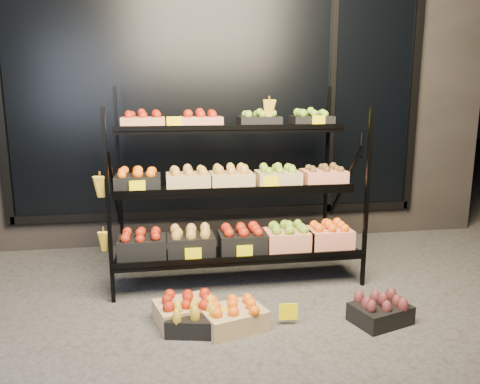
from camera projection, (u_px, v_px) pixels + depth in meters
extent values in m
plane|color=#514F4C|center=(247.00, 303.00, 3.63)|extent=(24.00, 24.00, 0.00)
cube|color=#2D2826|center=(210.00, 81.00, 5.79)|extent=(6.00, 2.00, 3.50)
cube|color=black|center=(221.00, 98.00, 4.84)|extent=(4.20, 0.04, 2.40)
cube|color=black|center=(222.00, 212.00, 5.07)|extent=(4.30, 0.06, 0.08)
cube|color=black|center=(414.00, 98.00, 5.17)|extent=(0.08, 0.06, 2.50)
cube|color=black|center=(332.00, 98.00, 5.02)|extent=(0.06, 0.06, 2.50)
cylinder|color=black|center=(361.00, 144.00, 5.14)|extent=(0.02, 0.02, 0.25)
cube|color=black|center=(108.00, 209.00, 3.49)|extent=(0.03, 0.03, 1.50)
cube|color=black|center=(367.00, 199.00, 3.82)|extent=(0.03, 0.03, 1.50)
cube|color=black|center=(119.00, 176.00, 4.41)|extent=(0.03, 0.03, 1.66)
cube|color=black|center=(327.00, 171.00, 4.74)|extent=(0.03, 0.03, 1.66)
cube|color=black|center=(240.00, 255.00, 3.92)|extent=(2.05, 0.42, 0.03)
cube|color=black|center=(244.00, 259.00, 3.72)|extent=(2.05, 0.02, 0.05)
cube|color=black|center=(234.00, 190.00, 4.11)|extent=(2.05, 0.40, 0.03)
cube|color=black|center=(238.00, 190.00, 3.91)|extent=(2.05, 0.02, 0.05)
cube|color=black|center=(229.00, 130.00, 4.29)|extent=(2.05, 0.40, 0.03)
cube|color=black|center=(232.00, 128.00, 4.10)|extent=(2.05, 0.02, 0.05)
cube|color=tan|center=(143.00, 123.00, 4.16)|extent=(0.38, 0.28, 0.11)
ellipsoid|color=#B6190D|center=(143.00, 114.00, 4.14)|extent=(0.32, 0.24, 0.07)
cube|color=tan|center=(201.00, 123.00, 4.24)|extent=(0.38, 0.28, 0.11)
ellipsoid|color=#B6190D|center=(201.00, 113.00, 4.22)|extent=(0.32, 0.24, 0.07)
cube|color=black|center=(259.00, 122.00, 4.32)|extent=(0.38, 0.28, 0.11)
ellipsoid|color=#7CB02C|center=(259.00, 113.00, 4.31)|extent=(0.32, 0.24, 0.07)
cube|color=black|center=(311.00, 122.00, 4.40)|extent=(0.38, 0.28, 0.11)
ellipsoid|color=#7CB02C|center=(311.00, 113.00, 4.39)|extent=(0.32, 0.24, 0.07)
cube|color=black|center=(138.00, 183.00, 3.96)|extent=(0.38, 0.28, 0.14)
ellipsoid|color=orange|center=(137.00, 172.00, 3.94)|extent=(0.32, 0.24, 0.07)
cube|color=tan|center=(189.00, 182.00, 4.02)|extent=(0.38, 0.28, 0.14)
ellipsoid|color=gold|center=(188.00, 170.00, 4.00)|extent=(0.32, 0.24, 0.07)
cube|color=tan|center=(231.00, 180.00, 4.08)|extent=(0.38, 0.28, 0.14)
ellipsoid|color=gold|center=(231.00, 169.00, 4.06)|extent=(0.32, 0.24, 0.07)
cube|color=tan|center=(278.00, 179.00, 4.15)|extent=(0.38, 0.28, 0.14)
ellipsoid|color=#7CB02C|center=(278.00, 168.00, 4.13)|extent=(0.32, 0.24, 0.07)
cube|color=tan|center=(323.00, 178.00, 4.22)|extent=(0.38, 0.28, 0.14)
ellipsoid|color=brown|center=(324.00, 167.00, 4.20)|extent=(0.32, 0.24, 0.07)
cube|color=black|center=(142.00, 248.00, 3.77)|extent=(0.38, 0.28, 0.18)
ellipsoid|color=#B6190D|center=(142.00, 234.00, 3.74)|extent=(0.32, 0.24, 0.07)
cube|color=black|center=(191.00, 246.00, 3.83)|extent=(0.38, 0.28, 0.18)
ellipsoid|color=gold|center=(191.00, 232.00, 3.81)|extent=(0.32, 0.24, 0.07)
cube|color=black|center=(242.00, 243.00, 3.90)|extent=(0.38, 0.28, 0.18)
ellipsoid|color=#B6190D|center=(242.00, 229.00, 3.87)|extent=(0.32, 0.24, 0.07)
cube|color=tan|center=(288.00, 241.00, 3.96)|extent=(0.38, 0.28, 0.18)
ellipsoid|color=#7CB02C|center=(288.00, 227.00, 3.94)|extent=(0.32, 0.24, 0.07)
cube|color=tan|center=(328.00, 239.00, 4.02)|extent=(0.38, 0.28, 0.18)
ellipsoid|color=orange|center=(329.00, 225.00, 3.99)|extent=(0.32, 0.24, 0.07)
ellipsoid|color=gold|center=(100.00, 175.00, 3.45)|extent=(0.14, 0.08, 0.22)
ellipsoid|color=gold|center=(103.00, 230.00, 3.54)|extent=(0.14, 0.08, 0.22)
ellipsoid|color=gold|center=(269.00, 99.00, 4.19)|extent=(0.14, 0.08, 0.22)
cube|color=#FFEC00|center=(137.00, 188.00, 3.81)|extent=(0.13, 0.01, 0.12)
cube|color=#FFEC00|center=(271.00, 184.00, 3.99)|extent=(0.13, 0.01, 0.12)
cube|color=#FFEC00|center=(319.00, 122.00, 4.26)|extent=(0.13, 0.01, 0.12)
cube|color=#FFEC00|center=(174.00, 124.00, 4.05)|extent=(0.13, 0.01, 0.12)
cube|color=#FFEC00|center=(193.00, 255.00, 3.69)|extent=(0.13, 0.01, 0.12)
cube|color=#FFEC00|center=(245.00, 253.00, 3.76)|extent=(0.13, 0.01, 0.12)
cube|color=#FFEC00|center=(219.00, 322.00, 3.19)|extent=(0.13, 0.01, 0.12)
cube|color=#FFEC00|center=(288.00, 317.00, 3.27)|extent=(0.13, 0.01, 0.12)
cube|color=tan|center=(187.00, 312.00, 3.32)|extent=(0.50, 0.42, 0.15)
ellipsoid|color=#B6190D|center=(187.00, 298.00, 3.30)|extent=(0.42, 0.35, 0.07)
cube|color=black|center=(195.00, 322.00, 3.19)|extent=(0.41, 0.34, 0.12)
ellipsoid|color=gold|center=(194.00, 310.00, 3.17)|extent=(0.35, 0.29, 0.07)
cube|color=tan|center=(233.00, 319.00, 3.22)|extent=(0.49, 0.42, 0.14)
ellipsoid|color=orange|center=(233.00, 305.00, 3.20)|extent=(0.41, 0.35, 0.07)
cube|color=black|center=(380.00, 314.00, 3.31)|extent=(0.45, 0.39, 0.13)
ellipsoid|color=maroon|center=(381.00, 301.00, 3.29)|extent=(0.38, 0.32, 0.07)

